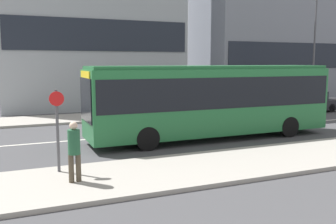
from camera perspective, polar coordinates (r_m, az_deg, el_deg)
ground_plane at (r=17.94m, az=-5.02°, el=-3.61°), size 120.00×120.00×0.00m
sidewalk_near at (r=12.29m, az=4.07°, el=-8.56°), size 44.00×3.50×0.13m
sidewalk_far at (r=23.87m, az=-9.64°, el=-0.72°), size 44.00×3.50×0.13m
lane_centerline at (r=17.94m, az=-5.02°, el=-3.59°), size 41.80×0.16×0.01m
apartment_block_right_tower at (r=38.52m, az=16.82°, el=13.10°), size 16.55×6.86×14.75m
city_bus at (r=17.08m, az=6.69°, el=2.29°), size 11.38×2.49×3.32m
parked_car_0 at (r=28.04m, az=20.58°, el=1.38°), size 4.15×1.81×1.44m
pedestrian_near_stop at (r=10.80m, az=-14.11°, el=-5.33°), size 0.35×0.34×1.72m
bus_stop_sign at (r=11.84m, az=-16.51°, el=-1.78°), size 0.44×0.12×2.53m
street_lamp at (r=30.35m, az=21.44°, el=10.03°), size 0.36×0.36×8.21m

